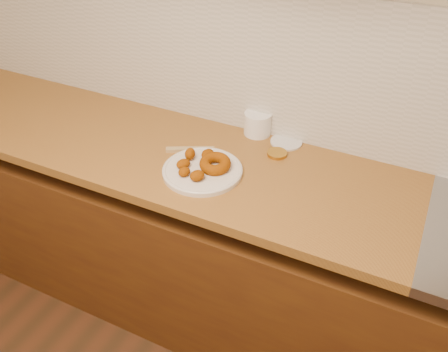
# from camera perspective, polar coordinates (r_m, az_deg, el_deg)

# --- Properties ---
(wall_back) EXTENTS (4.00, 0.02, 2.70)m
(wall_back) POSITION_cam_1_polar(r_m,az_deg,el_deg) (1.81, 11.72, 16.29)
(wall_back) COLOR #BFB291
(wall_back) RESTS_ON ground
(base_cabinet) EXTENTS (3.60, 0.60, 0.77)m
(base_cabinet) POSITION_cam_1_polar(r_m,az_deg,el_deg) (2.10, 6.05, -11.92)
(base_cabinet) COLOR #532F0E
(base_cabinet) RESTS_ON floor
(butcher_block) EXTENTS (2.30, 0.62, 0.04)m
(butcher_block) POSITION_cam_1_polar(r_m,az_deg,el_deg) (2.02, -10.53, 3.73)
(butcher_block) COLOR olive
(butcher_block) RESTS_ON base_cabinet
(backsplash) EXTENTS (3.60, 0.02, 0.60)m
(backsplash) POSITION_cam_1_polar(r_m,az_deg,el_deg) (1.85, 11.04, 11.83)
(backsplash) COLOR beige
(backsplash) RESTS_ON wall_back
(donut_plate) EXTENTS (0.30, 0.30, 0.02)m
(donut_plate) POSITION_cam_1_polar(r_m,az_deg,el_deg) (1.78, -2.61, 0.62)
(donut_plate) COLOR beige
(donut_plate) RESTS_ON butcher_block
(ring_donut) EXTENTS (0.15, 0.16, 0.05)m
(ring_donut) POSITION_cam_1_polar(r_m,az_deg,el_deg) (1.77, -1.10, 1.51)
(ring_donut) COLOR #844500
(ring_donut) RESTS_ON donut_plate
(fried_dough_chunks) EXTENTS (0.15, 0.21, 0.05)m
(fried_dough_chunks) POSITION_cam_1_polar(r_m,az_deg,el_deg) (1.78, -3.68, 1.56)
(fried_dough_chunks) COLOR #844500
(fried_dough_chunks) RESTS_ON donut_plate
(plastic_tub) EXTENTS (0.15, 0.15, 0.10)m
(plastic_tub) POSITION_cam_1_polar(r_m,az_deg,el_deg) (2.01, 4.08, 6.33)
(plastic_tub) COLOR white
(plastic_tub) RESTS_ON butcher_block
(tub_lid) EXTENTS (0.14, 0.14, 0.01)m
(tub_lid) POSITION_cam_1_polar(r_m,az_deg,el_deg) (1.97, 7.51, 4.09)
(tub_lid) COLOR silver
(tub_lid) RESTS_ON butcher_block
(brass_jar_lid) EXTENTS (0.09, 0.09, 0.01)m
(brass_jar_lid) POSITION_cam_1_polar(r_m,az_deg,el_deg) (1.89, 6.40, 2.70)
(brass_jar_lid) COLOR #B38229
(brass_jar_lid) RESTS_ON butcher_block
(wooden_utensil) EXTENTS (0.18, 0.11, 0.02)m
(wooden_utensil) POSITION_cam_1_polar(r_m,az_deg,el_deg) (1.91, -4.10, 3.20)
(wooden_utensil) COLOR tan
(wooden_utensil) RESTS_ON butcher_block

